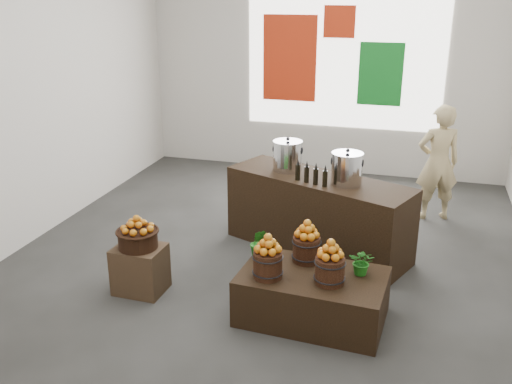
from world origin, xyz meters
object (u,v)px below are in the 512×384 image
(crate, at_px, (140,269))
(stock_pot_center, at_px, (347,169))
(wicker_basket, at_px, (138,239))
(counter, at_px, (318,214))
(stock_pot_left, at_px, (288,157))
(shopper, at_px, (438,163))
(display_table, at_px, (312,296))

(crate, distance_m, stock_pot_center, 2.52)
(wicker_basket, height_order, counter, counter)
(stock_pot_left, xyz_separation_m, shopper, (1.79, 1.26, -0.30))
(crate, height_order, wicker_basket, wicker_basket)
(display_table, relative_size, counter, 0.61)
(stock_pot_center, bearing_deg, counter, 157.67)
(wicker_basket, relative_size, counter, 0.18)
(display_table, xyz_separation_m, stock_pot_center, (0.10, 1.40, 0.86))
(crate, distance_m, wicker_basket, 0.34)
(wicker_basket, bearing_deg, crate, 0.00)
(display_table, xyz_separation_m, shopper, (1.13, 2.98, 0.56))
(wicker_basket, xyz_separation_m, shopper, (2.96, 2.96, 0.20))
(shopper, bearing_deg, counter, 28.55)
(counter, height_order, stock_pot_left, stock_pot_left)
(stock_pot_left, bearing_deg, display_table, -68.90)
(crate, bearing_deg, display_table, -0.63)
(stock_pot_left, bearing_deg, counter, -22.33)
(wicker_basket, height_order, display_table, wicker_basket)
(counter, bearing_deg, stock_pot_left, 180.00)
(wicker_basket, distance_m, display_table, 1.87)
(display_table, distance_m, stock_pot_center, 1.65)
(crate, height_order, display_table, crate)
(crate, relative_size, counter, 0.22)
(crate, height_order, shopper, shopper)
(display_table, bearing_deg, stock_pot_center, 89.84)
(wicker_basket, relative_size, stock_pot_center, 1.16)
(wicker_basket, height_order, shopper, shopper)
(shopper, bearing_deg, crate, 26.96)
(wicker_basket, height_order, stock_pot_center, stock_pot_center)
(counter, bearing_deg, shopper, 68.90)
(display_table, bearing_deg, shopper, 73.03)
(crate, bearing_deg, stock_pot_center, 35.62)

